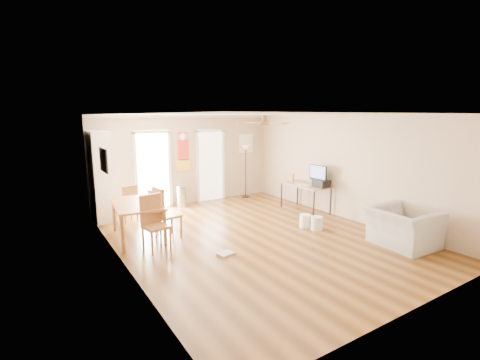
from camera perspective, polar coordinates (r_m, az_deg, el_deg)
floor at (r=7.57m, az=2.47°, el=-9.30°), size 7.00×7.00×0.00m
ceiling at (r=7.12m, az=2.64°, el=10.79°), size 5.50×7.00×0.00m
wall_back at (r=10.26m, az=-8.72°, el=3.32°), size 5.50×0.04×2.60m
wall_front at (r=4.87m, az=26.97°, el=-5.73°), size 5.50×0.04×2.60m
wall_left at (r=6.11m, az=-19.11°, el=-2.01°), size 0.04×7.00×2.60m
wall_right at (r=9.07m, az=16.96°, el=2.05°), size 0.04×7.00×2.60m
crown_molding at (r=7.12m, az=2.63°, el=10.47°), size 5.50×7.00×0.08m
kitchen_doorway at (r=9.91m, az=-14.21°, el=1.41°), size 0.90×0.10×2.10m
bathroom_doorway at (r=10.60m, az=-4.94°, el=2.27°), size 0.80×0.10×2.10m
wall_decal at (r=10.17m, az=-9.36°, el=4.66°), size 0.46×0.03×1.10m
ac_grille at (r=11.17m, az=1.00°, el=6.09°), size 0.50×0.04×0.60m
framed_poster at (r=7.41m, az=-21.65°, el=3.07°), size 0.04×0.66×0.48m
ceiling_fan at (r=6.87m, az=4.08°, el=9.37°), size 1.24×1.24×0.20m
bookshelf at (r=9.17m, az=-22.09°, el=0.62°), size 0.51×1.03×2.22m
dining_table at (r=7.67m, az=-16.54°, el=-6.44°), size 1.09×1.64×0.77m
dining_chair_right_a at (r=7.90m, az=-12.96°, el=-5.06°), size 0.44×0.44×0.96m
dining_chair_right_b at (r=7.48m, az=-11.85°, el=-5.32°), size 0.51×0.51×1.10m
dining_chair_near at (r=6.85m, az=-13.72°, el=-7.03°), size 0.50×0.50×1.07m
dining_chair_far at (r=8.87m, az=-18.09°, el=-3.72°), size 0.45×0.45×0.92m
trash_can at (r=10.04m, az=-9.60°, el=-2.67°), size 0.33×0.33×0.60m
torchiere_lamp at (r=10.94m, az=0.96°, el=1.45°), size 0.33×0.33×1.68m
computer_desk at (r=9.62m, az=10.72°, el=-2.86°), size 0.69×1.37×0.74m
imac at (r=9.34m, az=12.76°, el=0.71°), size 0.26×0.60×0.56m
keyboard at (r=9.40m, az=10.34°, el=-0.83°), size 0.18×0.38×0.01m
printer at (r=9.25m, az=13.33°, el=-0.55°), size 0.33×0.38×0.20m
orange_bottle at (r=9.82m, az=8.75°, el=0.39°), size 0.09×0.09×0.24m
wastebasket_a at (r=8.14m, az=12.57°, el=-6.98°), size 0.30×0.30×0.31m
wastebasket_b at (r=8.26m, az=10.75°, el=-6.65°), size 0.32×0.32×0.30m
floor_cloth at (r=6.62m, az=-2.38°, el=-12.08°), size 0.33×0.28×0.04m
armchair at (r=7.62m, az=25.26°, el=-7.13°), size 1.13×1.27×0.77m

